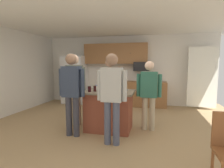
{
  "coord_description": "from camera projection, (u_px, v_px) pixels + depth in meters",
  "views": [
    {
      "loc": [
        1.08,
        -4.07,
        1.54
      ],
      "look_at": [
        0.05,
        0.18,
        1.05
      ],
      "focal_mm": 28.62,
      "sensor_mm": 36.0,
      "label": 1
    }
  ],
  "objects": [
    {
      "name": "tumbler_amber",
      "position": [
        89.0,
        89.0,
        3.98
      ],
      "size": [
        0.07,
        0.07,
        0.13
      ],
      "color": "black",
      "rests_on": "kitchen_island"
    },
    {
      "name": "person_elder_center",
      "position": [
        112.0,
        93.0,
        3.33
      ],
      "size": [
        0.57,
        0.23,
        1.73
      ],
      "rotation": [
        0.0,
        0.0,
        1.89
      ],
      "color": "#4C5166",
      "rests_on": "ground"
    },
    {
      "name": "person_guest_left",
      "position": [
        72.0,
        89.0,
        3.74
      ],
      "size": [
        0.57,
        0.23,
        1.76
      ],
      "rotation": [
        0.0,
        0.0,
        0.68
      ],
      "color": "#383842",
      "rests_on": "ground"
    },
    {
      "name": "kitchen_island",
      "position": [
        109.0,
        110.0,
        4.17
      ],
      "size": [
        1.16,
        0.85,
        0.92
      ],
      "color": "brown",
      "rests_on": "ground"
    },
    {
      "name": "serving_tray",
      "position": [
        117.0,
        90.0,
        4.06
      ],
      "size": [
        0.44,
        0.3,
        0.04
      ],
      "color": "#B7B7BC",
      "rests_on": "kitchen_island"
    },
    {
      "name": "person_guest_right",
      "position": [
        75.0,
        85.0,
        4.44
      ],
      "size": [
        0.57,
        0.23,
        1.77
      ],
      "rotation": [
        0.0,
        0.0,
        -0.13
      ],
      "color": "tan",
      "rests_on": "ground"
    },
    {
      "name": "glass_stout_tall",
      "position": [
        103.0,
        87.0,
        4.18
      ],
      "size": [
        0.08,
        0.08,
        0.16
      ],
      "color": "black",
      "rests_on": "kitchen_island"
    },
    {
      "name": "cabinet_run_lower",
      "position": [
        141.0,
        94.0,
        6.56
      ],
      "size": [
        1.8,
        0.63,
        0.9
      ],
      "color": "#936038",
      "rests_on": "ground"
    },
    {
      "name": "french_door_window_panel",
      "position": [
        202.0,
        77.0,
        5.94
      ],
      "size": [
        0.9,
        0.06,
        2.0
      ],
      "primitive_type": "cube",
      "color": "white",
      "rests_on": "ground"
    },
    {
      "name": "mug_ceramic_white",
      "position": [
        96.0,
        88.0,
        4.2
      ],
      "size": [
        0.13,
        0.09,
        0.1
      ],
      "color": "white",
      "rests_on": "kitchen_island"
    },
    {
      "name": "floor",
      "position": [
        108.0,
        127.0,
        4.36
      ],
      "size": [
        7.04,
        7.04,
        0.0
      ],
      "primitive_type": "plane",
      "color": "tan",
      "rests_on": "ground"
    },
    {
      "name": "glass_dark_ale",
      "position": [
        122.0,
        90.0,
        3.79
      ],
      "size": [
        0.08,
        0.08,
        0.12
      ],
      "color": "black",
      "rests_on": "kitchen_island"
    },
    {
      "name": "glass_short_whisky",
      "position": [
        95.0,
        89.0,
        4.05
      ],
      "size": [
        0.06,
        0.06,
        0.13
      ],
      "color": "black",
      "rests_on": "kitchen_island"
    },
    {
      "name": "mug_blue_stoneware",
      "position": [
        97.0,
        87.0,
        4.42
      ],
      "size": [
        0.12,
        0.08,
        0.1
      ],
      "color": "#4C6B99",
      "rests_on": "kitchen_island"
    },
    {
      "name": "ceiling",
      "position": [
        108.0,
        17.0,
        4.07
      ],
      "size": [
        7.04,
        7.04,
        0.0
      ],
      "primitive_type": "plane",
      "color": "white"
    },
    {
      "name": "back_wall",
      "position": [
        127.0,
        70.0,
        6.92
      ],
      "size": [
        6.4,
        0.1,
        2.6
      ],
      "primitive_type": "cube",
      "color": "white",
      "rests_on": "ground"
    },
    {
      "name": "glass_pilsner",
      "position": [
        108.0,
        89.0,
        3.87
      ],
      "size": [
        0.07,
        0.07,
        0.15
      ],
      "color": "#321715",
      "rests_on": "kitchen_island"
    },
    {
      "name": "person_guest_by_door",
      "position": [
        149.0,
        91.0,
        4.11
      ],
      "size": [
        0.57,
        0.22,
        1.61
      ],
      "rotation": [
        0.0,
        0.0,
        -2.92
      ],
      "color": "tan",
      "rests_on": "ground"
    },
    {
      "name": "refrigerator",
      "position": [
        75.0,
        80.0,
        7.02
      ],
      "size": [
        0.86,
        0.76,
        1.85
      ],
      "color": "white",
      "rests_on": "ground"
    },
    {
      "name": "cabinet_run_upper",
      "position": [
        115.0,
        54.0,
        6.75
      ],
      "size": [
        2.4,
        0.38,
        0.75
      ],
      "color": "#936038"
    },
    {
      "name": "microwave_over_range",
      "position": [
        142.0,
        66.0,
        6.47
      ],
      "size": [
        0.56,
        0.4,
        0.32
      ],
      "primitive_type": "cube",
      "color": "black"
    },
    {
      "name": "person_host_foreground",
      "position": [
        109.0,
        85.0,
        4.9
      ],
      "size": [
        0.57,
        0.22,
        1.68
      ],
      "rotation": [
        0.0,
        0.0,
        -1.33
      ],
      "color": "#4C5166",
      "rests_on": "ground"
    }
  ]
}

